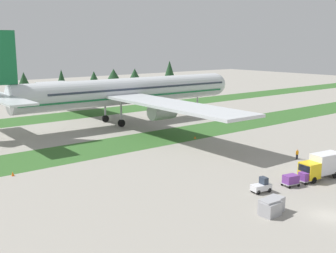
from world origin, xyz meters
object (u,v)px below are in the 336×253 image
Objects in this scene: airliner at (120,92)px; uld_container_1 at (275,204)px; baggage_tug at (262,186)px; taxiway_marker_0 at (195,137)px; cargo_dolly_second at (306,176)px; uld_container_0 at (271,208)px; catering_truck at (321,165)px; ground_crew_marshaller at (297,154)px; uld_container_3 at (269,207)px; uld_container_2 at (270,209)px; taxiway_marker_1 at (13,174)px; cargo_dolly_lead at (291,180)px.

uld_container_1 is (-15.97, -57.31, -6.84)m from airliner.
baggage_tug is 6.39m from uld_container_1.
taxiway_marker_0 is at bearing 61.14° from uld_container_1.
cargo_dolly_second is at bearing 16.77° from uld_container_1.
cargo_dolly_second is 13.44m from uld_container_0.
catering_truck reaches higher than uld_container_0.
airliner is at bearing 6.40° from cargo_dolly_second.
uld_container_3 is (-22.41, -11.67, -0.05)m from ground_crew_marshaller.
uld_container_1 is at bearing 18.46° from uld_container_2.
uld_container_3 is at bearing 61.89° from uld_container_2.
baggage_tug is at bearing 45.73° from uld_container_2.
ground_crew_marshaller is 25.18m from uld_container_0.
catering_truck is at bearing -40.41° from taxiway_marker_1.
baggage_tug is 35.32m from taxiway_marker_1.
catering_truck is 3.61× the size of uld_container_0.
uld_container_1 is at bearing 125.62° from cargo_dolly_lead.
uld_container_0 is at bearing -61.55° from taxiway_marker_1.
uld_container_0 is at bearing -162.42° from uld_container_1.
ground_crew_marshaller is at bearing -28.42° from catering_truck.
uld_container_3 is at bearing -15.15° from airliner.
uld_container_1 is at bearing 10.42° from uld_container_3.
airliner is 60.55m from uld_container_0.
cargo_dolly_lead is 1.40× the size of ground_crew_marshaller.
baggage_tug is 7.70m from uld_container_2.
uld_container_3 reaches higher than cargo_dolly_second.
baggage_tug is 1.15× the size of cargo_dolly_lead.
cargo_dolly_lead is at bearing -6.04° from airliner.
uld_container_3 reaches higher than uld_container_0.
uld_container_1 is at bearing 111.03° from catering_truck.
uld_container_3 reaches higher than uld_container_1.
catering_truck reaches higher than baggage_tug.
uld_container_0 is (-12.86, -3.89, -0.13)m from cargo_dolly_second.
catering_truck is 16.96m from uld_container_2.
uld_container_2 is (-1.43, -0.48, -0.07)m from uld_container_1.
uld_container_0 is 39.33m from taxiway_marker_0.
baggage_tug is 1.40× the size of uld_container_3.
ground_crew_marshaller is at bearing 27.86° from uld_container_2.
cargo_dolly_second is at bearing 54.86° from ground_crew_marshaller.
taxiway_marker_0 is (18.56, 33.68, -0.58)m from uld_container_1.
uld_container_3 is at bearing 123.92° from cargo_dolly_lead.
airliner is 33.81× the size of cargo_dolly_lead.
uld_container_1 is at bearing -59.74° from taxiway_marker_1.
uld_container_1 is at bearing 117.69° from cargo_dolly_second.
uld_container_0 is at bearing -36.38° from uld_container_3.
uld_container_3 is (-16.35, -3.59, -1.06)m from catering_truck.
airliner is 33.81× the size of cargo_dolly_second.
catering_truck reaches higher than uld_container_2.
catering_truck is 10.15m from ground_crew_marshaller.
ground_crew_marshaller is (12.23, 7.35, 0.03)m from cargo_dolly_lead.
cargo_dolly_lead is 1.22× the size of uld_container_1.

